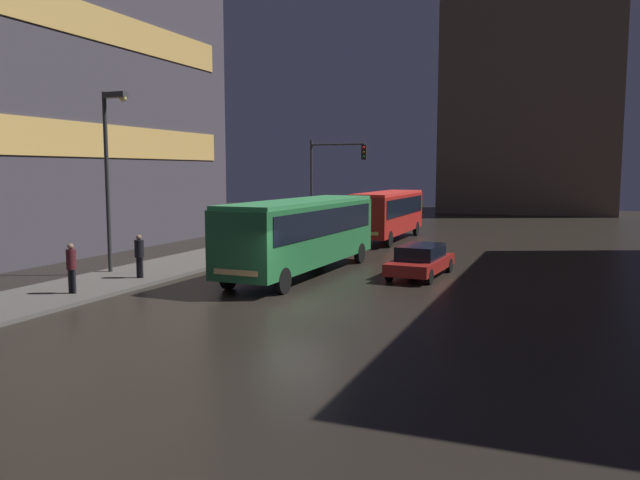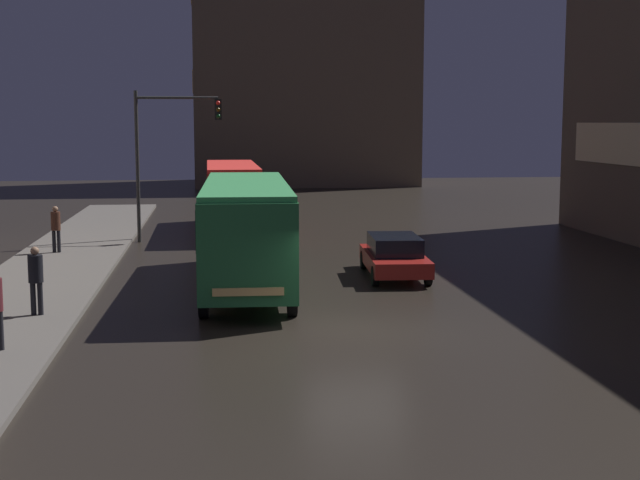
{
  "view_description": "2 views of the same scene",
  "coord_description": "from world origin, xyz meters",
  "px_view_note": "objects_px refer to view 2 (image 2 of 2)",
  "views": [
    {
      "loc": [
        8.4,
        -18.87,
        4.61
      ],
      "look_at": [
        -1.36,
        5.63,
        1.66
      ],
      "focal_mm": 35.0,
      "sensor_mm": 36.0,
      "label": 1
    },
    {
      "loc": [
        -3.43,
        -21.38,
        5.16
      ],
      "look_at": [
        -0.02,
        7.25,
        1.34
      ],
      "focal_mm": 50.0,
      "sensor_mm": 36.0,
      "label": 2
    }
  ],
  "objects_px": {
    "pedestrian_mid": "(56,225)",
    "traffic_light_main": "(166,140)",
    "bus_far": "(232,190)",
    "pedestrian_near": "(36,274)",
    "bus_near": "(246,223)",
    "car_taxi": "(394,255)"
  },
  "relations": [
    {
      "from": "bus_far",
      "to": "bus_near",
      "type": "bearing_deg",
      "value": 90.15
    },
    {
      "from": "traffic_light_main",
      "to": "pedestrian_mid",
      "type": "bearing_deg",
      "value": -137.52
    },
    {
      "from": "car_taxi",
      "to": "traffic_light_main",
      "type": "bearing_deg",
      "value": -47.5
    },
    {
      "from": "bus_near",
      "to": "pedestrian_mid",
      "type": "relative_size",
      "value": 6.36
    },
    {
      "from": "car_taxi",
      "to": "pedestrian_near",
      "type": "height_order",
      "value": "pedestrian_near"
    },
    {
      "from": "bus_near",
      "to": "traffic_light_main",
      "type": "distance_m",
      "value": 11.88
    },
    {
      "from": "pedestrian_mid",
      "to": "traffic_light_main",
      "type": "bearing_deg",
      "value": 67.15
    },
    {
      "from": "bus_near",
      "to": "bus_far",
      "type": "height_order",
      "value": "bus_near"
    },
    {
      "from": "bus_far",
      "to": "traffic_light_main",
      "type": "height_order",
      "value": "traffic_light_main"
    },
    {
      "from": "car_taxi",
      "to": "pedestrian_near",
      "type": "relative_size",
      "value": 2.69
    },
    {
      "from": "car_taxi",
      "to": "bus_far",
      "type": "bearing_deg",
      "value": -65.24
    },
    {
      "from": "car_taxi",
      "to": "bus_near",
      "type": "bearing_deg",
      "value": 19.19
    },
    {
      "from": "pedestrian_mid",
      "to": "traffic_light_main",
      "type": "relative_size",
      "value": 0.28
    },
    {
      "from": "bus_far",
      "to": "pedestrian_mid",
      "type": "bearing_deg",
      "value": 45.24
    },
    {
      "from": "bus_far",
      "to": "pedestrian_near",
      "type": "bearing_deg",
      "value": 73.21
    },
    {
      "from": "pedestrian_near",
      "to": "pedestrian_mid",
      "type": "xyz_separation_m",
      "value": [
        -1.45,
        11.56,
        -0.02
      ]
    },
    {
      "from": "pedestrian_mid",
      "to": "traffic_light_main",
      "type": "height_order",
      "value": "traffic_light_main"
    },
    {
      "from": "bus_near",
      "to": "pedestrian_near",
      "type": "bearing_deg",
      "value": 37.46
    },
    {
      "from": "bus_near",
      "to": "traffic_light_main",
      "type": "xyz_separation_m",
      "value": [
        -2.98,
        11.25,
        2.37
      ]
    },
    {
      "from": "bus_far",
      "to": "traffic_light_main",
      "type": "distance_m",
      "value": 5.02
    },
    {
      "from": "pedestrian_near",
      "to": "bus_near",
      "type": "bearing_deg",
      "value": -74.78
    },
    {
      "from": "bus_far",
      "to": "car_taxi",
      "type": "height_order",
      "value": "bus_far"
    }
  ]
}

